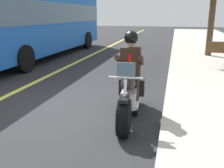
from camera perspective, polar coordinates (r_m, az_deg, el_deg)
name	(u,v)px	position (r m, az deg, el deg)	size (l,w,h in m)	color
ground_plane	(68,113)	(5.56, -9.97, -6.40)	(80.00, 80.00, 0.00)	#28282B
motorcycle_main	(129,96)	(5.13, 3.91, -2.71)	(2.22, 0.69, 1.26)	black
rider_main	(131,66)	(5.16, 4.22, 4.11)	(0.65, 0.58, 1.74)	black
bus_near	(37,18)	(12.90, -16.51, 14.13)	(11.05, 2.70, 3.30)	blue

